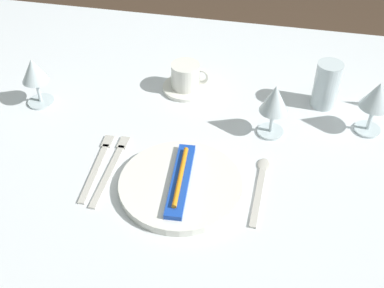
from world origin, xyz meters
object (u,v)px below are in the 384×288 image
Objects in this scene: spoon_soup at (261,182)px; coffee_cup_left at (186,76)px; dinner_plate at (181,185)px; toothbrush_package at (181,179)px; fork_outer at (112,167)px; fork_inner at (98,164)px; drink_tumbler at (327,85)px; wine_glass_left at (34,73)px; wine_glass_right at (274,101)px; wine_glass_centre at (377,98)px.

coffee_cup_left is (-0.23, 0.31, 0.04)m from spoon_soup.
toothbrush_package is at bearing 0.00° from dinner_plate.
spoon_soup is at bearing 3.39° from fork_outer.
drink_tumbler is at bearing 33.93° from fork_inner.
toothbrush_package is at bearing -129.14° from drink_tumbler.
fork_outer is 1.75× the size of wine_glass_left.
fork_outer is 1.67× the size of wine_glass_right.
toothbrush_package is 0.36m from coffee_cup_left.
fork_outer is at bearing -144.03° from drink_tumbler.
fork_inner is 0.42m from wine_glass_right.
fork_outer is 0.03m from fork_inner.
fork_outer is at bearing -106.99° from coffee_cup_left.
fork_outer is 0.40m from wine_glass_right.
wine_glass_centre reaches higher than wine_glass_left.
wine_glass_left is at bearing 163.38° from spoon_soup.
toothbrush_package is 0.20m from fork_inner.
wine_glass_centre is 0.23m from wine_glass_right.
toothbrush_package is at bearing -127.78° from wine_glass_right.
fork_outer is 0.33m from spoon_soup.
toothbrush_package is 1.54× the size of wine_glass_centre.
coffee_cup_left is at bearing 100.14° from dinner_plate.
wine_glass_centre is (0.40, 0.27, 0.09)m from dinner_plate.
dinner_plate is 0.02m from toothbrush_package.
wine_glass_centre is (0.46, -0.08, 0.05)m from coffee_cup_left.
coffee_cup_left is at bearing 150.25° from wine_glass_right.
wine_glass_right reaches higher than fork_outer.
wine_glass_centre reaches higher than drink_tumbler.
fork_inner is at bearing -112.24° from coffee_cup_left.
wine_glass_right is at bearing 52.22° from toothbrush_package.
spoon_soup is at bearing -112.35° from drink_tumbler.
wine_glass_right is at bearing -166.55° from wine_glass_centre.
dinner_plate is 0.49m from wine_glass_centre.
dinner_plate is 0.20m from fork_inner.
dinner_plate is 2.03× the size of wine_glass_left.
dinner_plate is 1.90× the size of wine_glass_centre.
wine_glass_right is at bearing -29.75° from coffee_cup_left.
drink_tumbler is at bearing 48.81° from wine_glass_right.
coffee_cup_left is (-0.06, 0.35, 0.02)m from toothbrush_package.
wine_glass_centre is at bearing 34.61° from dinner_plate.
spoon_soup is at bearing -16.62° from wine_glass_left.
toothbrush_package reaches higher than spoon_soup.
drink_tumbler reaches higher than coffee_cup_left.
drink_tumbler is at bearing 50.86° from toothbrush_package.
fork_outer is at bearing -176.61° from spoon_soup.
wine_glass_right is (0.33, 0.19, 0.09)m from fork_outer.
fork_outer is 0.33m from wine_glass_left.
coffee_cup_left is 0.27m from wine_glass_right.
wine_glass_centre is (0.40, 0.27, 0.07)m from toothbrush_package.
spoon_soup reaches higher than fork_inner.
wine_glass_right is at bearing -131.19° from drink_tumbler.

